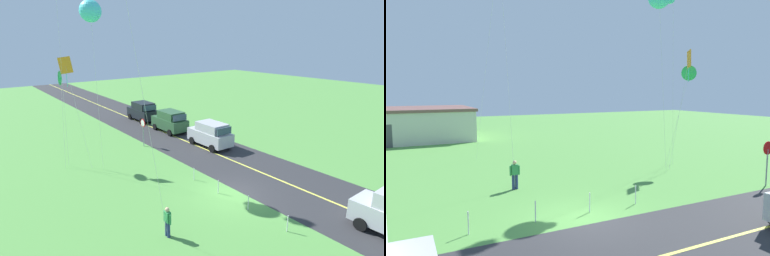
{
  "view_description": "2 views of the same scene",
  "coord_description": "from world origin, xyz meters",
  "views": [
    {
      "loc": [
        -12.89,
        13.14,
        9.46
      ],
      "look_at": [
        1.25,
        2.28,
        4.44
      ],
      "focal_mm": 29.62,
      "sensor_mm": 36.0,
      "label": 1
    },
    {
      "loc": [
        -6.74,
        -12.41,
        5.43
      ],
      "look_at": [
        1.13,
        2.91,
        3.54
      ],
      "focal_mm": 32.59,
      "sensor_mm": 36.0,
      "label": 2
    }
  ],
  "objects": [
    {
      "name": "fence_post_2",
      "position": [
        0.58,
        0.7,
        0.45
      ],
      "size": [
        0.05,
        0.05,
        0.9
      ],
      "primitive_type": "cylinder",
      "color": "silver",
      "rests_on": "ground"
    },
    {
      "name": "road_centre_stripe",
      "position": [
        0.0,
        -4.0,
        0.01
      ],
      "size": [
        120.0,
        0.16,
        0.0
      ],
      "primitive_type": "cube",
      "color": "#E5E04C",
      "rests_on": "asphalt_road"
    },
    {
      "name": "kite_green_far",
      "position": [
        11.55,
        6.12,
        7.47
      ],
      "size": [
        2.36,
        1.05,
        8.26
      ],
      "color": "silver",
      "rests_on": "ground"
    },
    {
      "name": "fence_post_1",
      "position": [
        -1.97,
        0.7,
        0.45
      ],
      "size": [
        0.05,
        0.05,
        0.9
      ],
      "primitive_type": "cylinder",
      "color": "silver",
      "rests_on": "ground"
    },
    {
      "name": "person_adult_near",
      "position": [
        -1.3,
        5.75,
        0.86
      ],
      "size": [
        0.58,
        0.22,
        1.6
      ],
      "rotation": [
        0.0,
        0.0,
        4.68
      ],
      "color": "navy",
      "rests_on": "ground"
    },
    {
      "name": "fence_post_0",
      "position": [
        -4.65,
        0.7,
        0.45
      ],
      "size": [
        0.05,
        0.05,
        0.9
      ],
      "primitive_type": "cylinder",
      "color": "silver",
      "rests_on": "ground"
    },
    {
      "name": "asphalt_road",
      "position": [
        0.0,
        -4.0,
        0.0
      ],
      "size": [
        120.0,
        7.0,
        0.0
      ],
      "primitive_type": "cube",
      "color": "#2D2D30",
      "rests_on": "ground"
    },
    {
      "name": "fence_post_3",
      "position": [
        3.09,
        0.7,
        0.45
      ],
      "size": [
        0.05,
        0.05,
        0.9
      ],
      "primitive_type": "cylinder",
      "color": "silver",
      "rests_on": "ground"
    },
    {
      "name": "car_parked_east_far",
      "position": [
        20.02,
        -4.68,
        1.15
      ],
      "size": [
        4.4,
        2.12,
        2.24
      ],
      "color": "black",
      "rests_on": "ground"
    },
    {
      "name": "stop_sign",
      "position": [
        11.61,
        -0.1,
        1.8
      ],
      "size": [
        0.76,
        0.08,
        2.56
      ],
      "color": "gray",
      "rests_on": "ground"
    },
    {
      "name": "kite_blue_mid",
      "position": [
        11.96,
        6.45,
        6.62
      ],
      "size": [
        1.79,
        1.06,
        7.19
      ],
      "color": "silver",
      "rests_on": "ground"
    },
    {
      "name": "ground_plane",
      "position": [
        0.0,
        0.0,
        -0.05
      ],
      "size": [
        120.0,
        120.0,
        0.1
      ],
      "primitive_type": "cube",
      "color": "#549342"
    },
    {
      "name": "car_suv_foreground",
      "position": [
        7.88,
        -4.92,
        1.15
      ],
      "size": [
        4.4,
        2.12,
        2.24
      ],
      "color": "#B7B7BC",
      "rests_on": "ground"
    },
    {
      "name": "car_parked_east_near",
      "position": [
        14.11,
        -4.66,
        1.15
      ],
      "size": [
        4.4,
        2.12,
        2.24
      ],
      "color": "#2D5633",
      "rests_on": "ground"
    },
    {
      "name": "kite_pink_drift",
      "position": [
        8.1,
        5.24,
        11.18
      ],
      "size": [
        1.9,
        1.4,
        11.88
      ],
      "color": "silver",
      "rests_on": "ground"
    }
  ]
}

